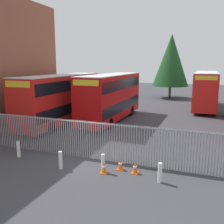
% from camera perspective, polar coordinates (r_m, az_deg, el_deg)
% --- Properties ---
extents(ground_plane, '(100.00, 100.00, 0.00)m').
position_cam_1_polar(ground_plane, '(21.99, 3.71, -3.26)').
color(ground_plane, '#3D3D42').
extents(palisade_fence, '(15.49, 0.14, 2.35)m').
position_cam_1_polar(palisade_fence, '(14.56, -6.21, -5.94)').
color(palisade_fence, gray).
rests_on(palisade_fence, ground).
extents(double_decker_bus_near_gate, '(2.54, 10.81, 4.42)m').
position_cam_1_polar(double_decker_bus_near_gate, '(23.03, -11.62, 3.33)').
color(double_decker_bus_near_gate, red).
rests_on(double_decker_bus_near_gate, ground).
extents(double_decker_bus_behind_fence_right, '(2.54, 10.81, 4.42)m').
position_cam_1_polar(double_decker_bus_behind_fence_right, '(23.85, -0.13, 3.81)').
color(double_decker_bus_behind_fence_right, '#B70C0C').
rests_on(double_decker_bus_behind_fence_right, ground).
extents(double_decker_bus_far_back, '(2.54, 10.81, 4.42)m').
position_cam_1_polar(double_decker_bus_far_back, '(32.33, 20.58, 5.00)').
color(double_decker_bus_far_back, red).
rests_on(double_decker_bus_far_back, ground).
extents(bollard_near_left, '(0.20, 0.20, 0.95)m').
position_cam_1_polar(bollard_near_left, '(15.80, -20.55, -7.91)').
color(bollard_near_left, silver).
rests_on(bollard_near_left, ground).
extents(bollard_center_front, '(0.20, 0.20, 0.95)m').
position_cam_1_polar(bollard_center_front, '(13.47, -11.67, -10.71)').
color(bollard_center_front, silver).
rests_on(bollard_center_front, ground).
extents(bollard_near_right, '(0.20, 0.20, 0.95)m').
position_cam_1_polar(bollard_near_right, '(12.83, -2.06, -11.61)').
color(bollard_near_right, silver).
rests_on(bollard_near_right, ground).
extents(bollard_far_right, '(0.20, 0.20, 0.95)m').
position_cam_1_polar(bollard_far_right, '(12.01, 10.87, -13.45)').
color(bollard_far_right, silver).
rests_on(bollard_far_right, ground).
extents(traffic_cone_by_gate, '(0.34, 0.34, 0.59)m').
position_cam_1_polar(traffic_cone_by_gate, '(13.17, 1.91, -11.86)').
color(traffic_cone_by_gate, orange).
rests_on(traffic_cone_by_gate, ground).
extents(traffic_cone_mid_forecourt, '(0.34, 0.34, 0.59)m').
position_cam_1_polar(traffic_cone_mid_forecourt, '(12.80, -1.88, -12.57)').
color(traffic_cone_mid_forecourt, orange).
rests_on(traffic_cone_mid_forecourt, ground).
extents(traffic_cone_near_kerb, '(0.34, 0.34, 0.59)m').
position_cam_1_polar(traffic_cone_near_kerb, '(12.82, 5.25, -12.57)').
color(traffic_cone_near_kerb, orange).
rests_on(traffic_cone_near_kerb, ground).
extents(tree_tall_back, '(5.57, 5.57, 9.89)m').
position_cam_1_polar(tree_tall_back, '(40.66, 13.32, 11.40)').
color(tree_tall_back, '#4C3823').
rests_on(tree_tall_back, ground).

